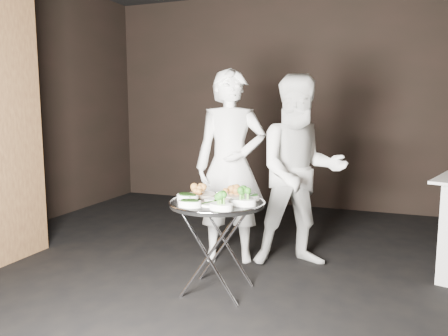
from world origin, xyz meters
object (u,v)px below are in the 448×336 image
(waiter_left, at_px, (231,166))
(waiter_right, at_px, (300,172))
(tray_stand, at_px, (217,243))
(serving_tray, at_px, (217,203))

(waiter_left, relative_size, waiter_right, 1.03)
(tray_stand, height_order, serving_tray, serving_tray)
(serving_tray, distance_m, waiter_left, 0.77)
(tray_stand, relative_size, waiter_left, 0.39)
(tray_stand, distance_m, waiter_right, 1.05)
(serving_tray, bearing_deg, tray_stand, -90.00)
(waiter_left, bearing_deg, waiter_right, -10.87)
(tray_stand, distance_m, serving_tray, 0.31)
(tray_stand, relative_size, serving_tray, 0.96)
(serving_tray, relative_size, waiter_left, 0.41)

